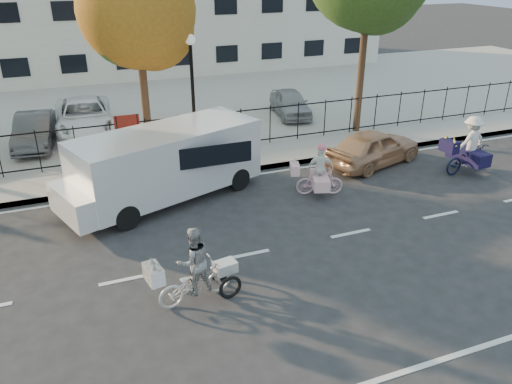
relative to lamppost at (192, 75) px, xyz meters
name	(u,v)px	position (x,y,z in m)	size (l,w,h in m)	color
ground	(247,255)	(-0.50, -6.80, -3.11)	(120.00, 120.00, 0.00)	#333334
road_markings	(247,255)	(-0.50, -6.80, -3.11)	(60.00, 9.52, 0.01)	silver
curb	(195,177)	(-0.50, -1.75, -3.04)	(60.00, 0.10, 0.15)	#A8A399
sidewalk	(188,166)	(-0.50, -0.70, -3.04)	(60.00, 2.20, 0.15)	#A8A399
parking_lot	(145,104)	(-0.50, 8.20, -3.04)	(60.00, 15.60, 0.15)	#A8A399
iron_fence	(179,135)	(-0.50, 0.40, -2.21)	(58.00, 0.06, 1.50)	black
building	(115,22)	(-0.50, 18.20, -0.11)	(34.00, 10.00, 6.00)	silver
lamppost	(192,75)	(0.00, 0.00, 0.00)	(0.36, 0.36, 4.33)	black
street_sign	(128,130)	(-2.35, 0.00, -1.70)	(0.85, 0.06, 1.80)	black
zebra_trike	(195,273)	(-2.15, -8.10, -2.43)	(2.06, 1.01, 1.76)	silver
unicorn_bike	(319,176)	(2.81, -4.28, -2.48)	(1.72, 1.24, 1.70)	#F5BACF
bull_bike	(469,150)	(8.43, -4.49, -2.31)	(2.18, 1.50, 2.00)	black
white_van	(164,162)	(-1.69, -2.83, -1.91)	(6.66, 3.88, 2.18)	white
gold_sedan	(374,147)	(5.81, -2.72, -2.46)	(1.54, 3.83, 1.30)	tan
lot_car_b	(85,117)	(-3.57, 4.31, -2.28)	(2.27, 4.91, 1.37)	white
lot_car_c	(34,130)	(-5.49, 3.32, -2.35)	(1.30, 3.73, 1.23)	#4C4E54
lot_car_d	(290,103)	(5.40, 3.54, -2.38)	(1.38, 3.43, 1.17)	#9D9FA4
tree_mid	(141,15)	(-1.39, 0.96, 1.92)	(3.92, 3.92, 7.20)	#442D1D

